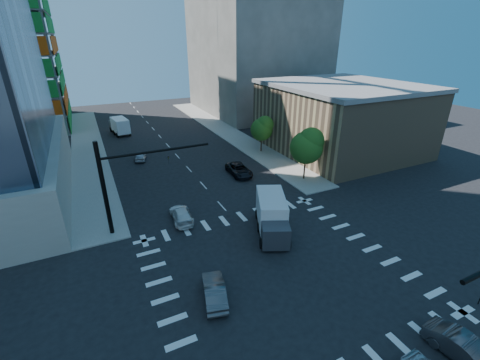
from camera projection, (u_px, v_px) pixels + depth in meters
ground at (280, 271)px, 25.67m from camera, size 160.00×160.00×0.00m
road_markings at (280, 271)px, 25.66m from camera, size 20.00×20.00×0.01m
sidewalk_ne at (225, 131)px, 63.45m from camera, size 5.00×60.00×0.15m
sidewalk_nw at (88, 148)px, 53.54m from camera, size 5.00×60.00×0.15m
commercial_building at (340, 117)px, 51.47m from camera, size 20.50×22.50×10.60m
bg_building_ne at (255, 51)px, 75.81m from camera, size 24.00×30.00×28.00m
signal_mast_nw at (120, 178)px, 28.90m from camera, size 10.20×0.40×9.00m
tree_south at (308, 145)px, 40.17m from camera, size 4.16×4.16×6.82m
tree_north at (263, 128)px, 50.44m from camera, size 3.54×3.52×5.78m
car_nb_right at (466, 350)px, 18.38m from camera, size 2.08×4.63×1.48m
car_nb_far at (239, 170)px, 43.28m from camera, size 2.63×5.31×1.45m
car_sb_near at (181, 215)px, 32.51m from camera, size 2.20×4.71×1.33m
car_sb_mid at (141, 156)px, 48.56m from camera, size 2.49×4.08×1.30m
car_sb_cross at (214, 291)px, 22.73m from camera, size 2.46×4.44×1.39m
box_truck_near at (272, 219)px, 30.11m from camera, size 5.09×6.93×3.35m
box_truck_far at (119, 127)px, 61.37m from camera, size 3.35×6.27×3.14m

